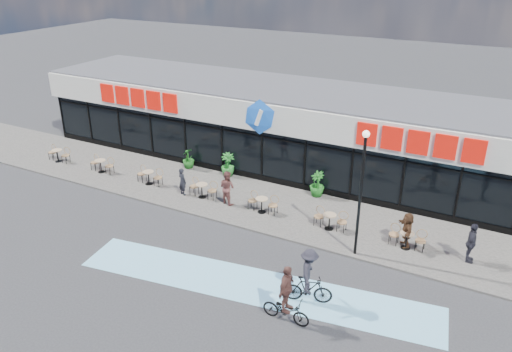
# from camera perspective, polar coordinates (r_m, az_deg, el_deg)

# --- Properties ---
(ground) EXTENTS (120.00, 120.00, 0.00)m
(ground) POSITION_cam_1_polar(r_m,az_deg,el_deg) (22.21, -7.68, -7.38)
(ground) COLOR #28282B
(ground) RESTS_ON ground
(sidewalk) EXTENTS (44.00, 5.00, 0.10)m
(sidewalk) POSITION_cam_1_polar(r_m,az_deg,el_deg) (25.48, -1.89, -2.65)
(sidewalk) COLOR #635E57
(sidewalk) RESTS_ON ground
(bike_lane) EXTENTS (14.17, 4.13, 0.01)m
(bike_lane) POSITION_cam_1_polar(r_m,az_deg,el_deg) (19.37, -0.32, -12.39)
(bike_lane) COLOR #77BEE1
(bike_lane) RESTS_ON ground
(building) EXTENTS (30.60, 6.57, 4.75)m
(building) POSITION_cam_1_polar(r_m,az_deg,el_deg) (29.08, 3.36, 5.68)
(building) COLOR black
(building) RESTS_ON ground
(lamp_post) EXTENTS (0.28, 0.28, 5.39)m
(lamp_post) POSITION_cam_1_polar(r_m,az_deg,el_deg) (19.89, 11.95, -0.91)
(lamp_post) COLOR black
(lamp_post) RESTS_ON sidewalk
(bistro_set_0) EXTENTS (1.54, 0.62, 0.90)m
(bistro_set_0) POSITION_cam_1_polar(r_m,az_deg,el_deg) (32.07, -21.62, 2.37)
(bistro_set_0) COLOR tan
(bistro_set_0) RESTS_ON sidewalk
(bistro_set_1) EXTENTS (1.54, 0.62, 0.90)m
(bistro_set_1) POSITION_cam_1_polar(r_m,az_deg,el_deg) (29.66, -17.21, 1.30)
(bistro_set_1) COLOR tan
(bistro_set_1) RESTS_ON sidewalk
(bistro_set_2) EXTENTS (1.54, 0.62, 0.90)m
(bistro_set_2) POSITION_cam_1_polar(r_m,az_deg,el_deg) (27.47, -12.07, 0.03)
(bistro_set_2) COLOR tan
(bistro_set_2) RESTS_ON sidewalk
(bistro_set_3) EXTENTS (1.54, 0.62, 0.90)m
(bistro_set_3) POSITION_cam_1_polar(r_m,az_deg,el_deg) (25.56, -6.10, -1.43)
(bistro_set_3) COLOR tan
(bistro_set_3) RESTS_ON sidewalk
(bistro_set_4) EXTENTS (1.54, 0.62, 0.90)m
(bistro_set_4) POSITION_cam_1_polar(r_m,az_deg,el_deg) (23.98, 0.76, -3.09)
(bistro_set_4) COLOR tan
(bistro_set_4) RESTS_ON sidewalk
(bistro_set_5) EXTENTS (1.54, 0.62, 0.90)m
(bistro_set_5) POSITION_cam_1_polar(r_m,az_deg,el_deg) (22.81, 8.47, -4.90)
(bistro_set_5) COLOR tan
(bistro_set_5) RESTS_ON sidewalk
(bistro_set_6) EXTENTS (1.54, 0.62, 0.90)m
(bistro_set_6) POSITION_cam_1_polar(r_m,az_deg,el_deg) (22.12, 16.88, -6.76)
(bistro_set_6) COLOR tan
(bistro_set_6) RESTS_ON sidewalk
(potted_plant_left) EXTENTS (0.67, 0.67, 1.19)m
(potted_plant_left) POSITION_cam_1_polar(r_m,az_deg,el_deg) (29.07, -7.74, 2.03)
(potted_plant_left) COLOR #174F16
(potted_plant_left) RESTS_ON sidewalk
(potted_plant_mid) EXTENTS (1.05, 1.05, 1.32)m
(potted_plant_mid) POSITION_cam_1_polar(r_m,az_deg,el_deg) (27.80, -3.24, 1.32)
(potted_plant_mid) COLOR #1B601F
(potted_plant_mid) RESTS_ON sidewalk
(potted_plant_right) EXTENTS (0.99, 0.99, 1.33)m
(potted_plant_right) POSITION_cam_1_polar(r_m,az_deg,el_deg) (25.62, 7.00, -0.90)
(potted_plant_right) COLOR #195919
(potted_plant_right) RESTS_ON sidewalk
(patron_left) EXTENTS (0.62, 0.51, 1.46)m
(patron_left) POSITION_cam_1_polar(r_m,az_deg,el_deg) (25.82, -8.41, -0.62)
(patron_left) COLOR black
(patron_left) RESTS_ON sidewalk
(patron_right) EXTENTS (0.97, 0.83, 1.73)m
(patron_right) POSITION_cam_1_polar(r_m,az_deg,el_deg) (24.62, -3.31, -1.31)
(patron_right) COLOR brown
(patron_right) RESTS_ON sidewalk
(pedestrian_a) EXTENTS (1.01, 1.50, 1.55)m
(pedestrian_a) POSITION_cam_1_polar(r_m,az_deg,el_deg) (22.07, 16.86, -5.89)
(pedestrian_a) COLOR #3F2616
(pedestrian_a) RESTS_ON sidewalk
(pedestrian_b) EXTENTS (0.46, 1.02, 1.71)m
(pedestrian_b) POSITION_cam_1_polar(r_m,az_deg,el_deg) (21.83, 23.38, -7.04)
(pedestrian_b) COLOR #222129
(pedestrian_b) RESTS_ON sidewalk
(cyclist_a) EXTENTS (1.72, 1.03, 2.20)m
(cyclist_a) POSITION_cam_1_polar(r_m,az_deg,el_deg) (17.31, 3.48, -14.04)
(cyclist_a) COLOR black
(cyclist_a) RESTS_ON ground
(cyclist_b) EXTENTS (1.81, 1.25, 2.17)m
(cyclist_b) POSITION_cam_1_polar(r_m,az_deg,el_deg) (18.13, 6.04, -11.62)
(cyclist_b) COLOR black
(cyclist_b) RESTS_ON ground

